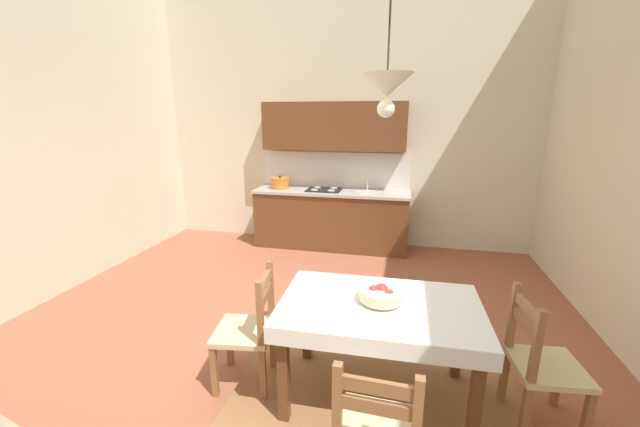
{
  "coord_description": "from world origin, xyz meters",
  "views": [
    {
      "loc": [
        0.96,
        -2.79,
        2.01
      ],
      "look_at": [
        0.09,
        1.06,
        0.96
      ],
      "focal_mm": 20.86,
      "sensor_mm": 36.0,
      "label": 1
    }
  ],
  "objects_px": {
    "dining_chair_window_side": "(541,365)",
    "pendant_lamp": "(387,87)",
    "kitchen_cabinetry": "(332,193)",
    "dining_table": "(379,321)",
    "fruit_bowl": "(381,294)",
    "dining_chair_tv_side": "(249,330)"
  },
  "relations": [
    {
      "from": "dining_chair_tv_side",
      "to": "pendant_lamp",
      "type": "distance_m",
      "value": 1.98
    },
    {
      "from": "pendant_lamp",
      "to": "fruit_bowl",
      "type": "bearing_deg",
      "value": -61.58
    },
    {
      "from": "dining_chair_window_side",
      "to": "fruit_bowl",
      "type": "relative_size",
      "value": 3.1
    },
    {
      "from": "dining_chair_tv_side",
      "to": "pendant_lamp",
      "type": "relative_size",
      "value": 1.16
    },
    {
      "from": "dining_table",
      "to": "pendant_lamp",
      "type": "bearing_deg",
      "value": 107.94
    },
    {
      "from": "pendant_lamp",
      "to": "kitchen_cabinetry",
      "type": "bearing_deg",
      "value": 106.87
    },
    {
      "from": "fruit_bowl",
      "to": "pendant_lamp",
      "type": "bearing_deg",
      "value": 118.42
    },
    {
      "from": "dining_chair_tv_side",
      "to": "fruit_bowl",
      "type": "xyz_separation_m",
      "value": [
        0.97,
        0.07,
        0.37
      ]
    },
    {
      "from": "kitchen_cabinetry",
      "to": "fruit_bowl",
      "type": "distance_m",
      "value": 3.27
    },
    {
      "from": "dining_chair_window_side",
      "to": "dining_table",
      "type": "bearing_deg",
      "value": 179.53
    },
    {
      "from": "dining_chair_window_side",
      "to": "pendant_lamp",
      "type": "distance_m",
      "value": 2.04
    },
    {
      "from": "pendant_lamp",
      "to": "dining_chair_window_side",
      "type": "bearing_deg",
      "value": -3.98
    },
    {
      "from": "kitchen_cabinetry",
      "to": "dining_table",
      "type": "bearing_deg",
      "value": -73.1
    },
    {
      "from": "kitchen_cabinetry",
      "to": "fruit_bowl",
      "type": "bearing_deg",
      "value": -72.95
    },
    {
      "from": "dining_table",
      "to": "fruit_bowl",
      "type": "bearing_deg",
      "value": 82.6
    },
    {
      "from": "fruit_bowl",
      "to": "pendant_lamp",
      "type": "height_order",
      "value": "pendant_lamp"
    },
    {
      "from": "dining_table",
      "to": "kitchen_cabinetry",
      "type": "bearing_deg",
      "value": 106.9
    },
    {
      "from": "kitchen_cabinetry",
      "to": "dining_chair_tv_side",
      "type": "bearing_deg",
      "value": -90.16
    },
    {
      "from": "fruit_bowl",
      "to": "dining_chair_tv_side",
      "type": "bearing_deg",
      "value": -175.76
    },
    {
      "from": "kitchen_cabinetry",
      "to": "dining_table",
      "type": "distance_m",
      "value": 3.29
    },
    {
      "from": "kitchen_cabinetry",
      "to": "dining_chair_window_side",
      "type": "height_order",
      "value": "kitchen_cabinetry"
    },
    {
      "from": "fruit_bowl",
      "to": "pendant_lamp",
      "type": "xyz_separation_m",
      "value": [
        -0.02,
        0.04,
        1.37
      ]
    }
  ]
}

